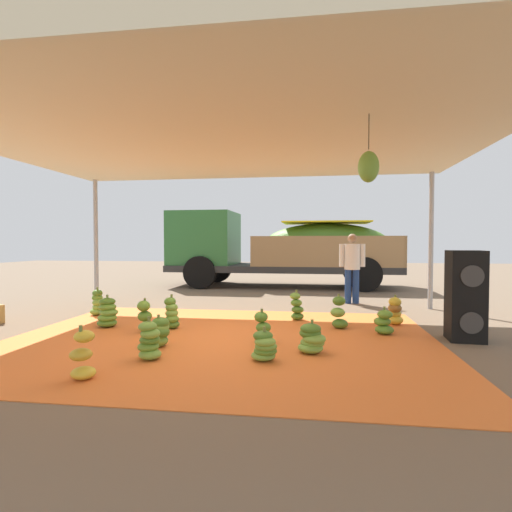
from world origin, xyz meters
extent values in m
plane|color=brown|center=(0.00, 3.00, 0.00)|extent=(40.00, 40.00, 0.00)
cube|color=orange|center=(0.00, 0.00, 0.01)|extent=(6.21, 4.97, 0.01)
cylinder|color=#9EA0A5|center=(-3.80, 3.30, 1.45)|extent=(0.10, 0.10, 2.90)
cylinder|color=#9EA0A5|center=(3.80, 3.30, 1.45)|extent=(0.10, 0.10, 2.90)
cube|color=beige|center=(0.00, 0.00, 2.93)|extent=(8.00, 7.00, 0.06)
cube|color=beige|center=(0.00, -3.47, 2.76)|extent=(8.00, 0.04, 0.28)
cylinder|color=#4C422D|center=(1.96, -0.85, 2.70)|extent=(0.01, 0.01, 0.41)
ellipsoid|color=#6B9E38|center=(1.96, -0.85, 2.29)|extent=(0.24, 0.24, 0.36)
ellipsoid|color=#518428|center=(-2.06, 0.57, 0.08)|extent=(0.33, 0.33, 0.13)
ellipsoid|color=#60932D|center=(-2.06, 0.57, 0.16)|extent=(0.43, 0.43, 0.13)
ellipsoid|color=#6B9E38|center=(-2.04, 0.59, 0.25)|extent=(0.29, 0.29, 0.13)
ellipsoid|color=#60932D|center=(-2.06, 0.59, 0.34)|extent=(0.34, 0.34, 0.13)
ellipsoid|color=#477523|center=(-2.07, 0.60, 0.43)|extent=(0.33, 0.33, 0.13)
cylinder|color=olive|center=(-2.07, 0.60, 0.49)|extent=(0.04, 0.04, 0.12)
ellipsoid|color=#75A83D|center=(0.74, -0.96, 0.07)|extent=(0.35, 0.35, 0.12)
ellipsoid|color=#518428|center=(0.77, -0.96, 0.13)|extent=(0.31, 0.31, 0.12)
ellipsoid|color=#6B9E38|center=(0.78, -0.98, 0.19)|extent=(0.37, 0.37, 0.12)
ellipsoid|color=#75A83D|center=(0.77, -1.00, 0.25)|extent=(0.34, 0.34, 0.12)
ellipsoid|color=#477523|center=(0.74, -0.95, 0.30)|extent=(0.25, 0.25, 0.12)
cylinder|color=olive|center=(0.76, -0.98, 0.36)|extent=(0.04, 0.04, 0.12)
ellipsoid|color=#6B9E38|center=(-0.75, -0.52, 0.09)|extent=(0.41, 0.41, 0.16)
ellipsoid|color=#518428|center=(-0.76, -0.51, 0.15)|extent=(0.38, 0.38, 0.16)
ellipsoid|color=#477523|center=(-0.72, -0.52, 0.21)|extent=(0.37, 0.37, 0.16)
ellipsoid|color=#75A83D|center=(-0.73, -0.49, 0.26)|extent=(0.33, 0.33, 0.16)
ellipsoid|color=#477523|center=(-0.72, -0.49, 0.32)|extent=(0.30, 0.30, 0.16)
cylinder|color=olive|center=(-0.74, -0.50, 0.38)|extent=(0.04, 0.04, 0.12)
ellipsoid|color=#75A83D|center=(-0.61, -1.11, 0.07)|extent=(0.38, 0.38, 0.13)
ellipsoid|color=#60932D|center=(-0.64, -1.08, 0.16)|extent=(0.33, 0.33, 0.13)
ellipsoid|color=#518428|center=(-0.63, -1.07, 0.24)|extent=(0.28, 0.28, 0.13)
ellipsoid|color=#75A83D|center=(-0.60, -1.11, 0.32)|extent=(0.27, 0.27, 0.13)
ellipsoid|color=#6B9E38|center=(-0.64, -1.11, 0.41)|extent=(0.31, 0.31, 0.13)
cylinder|color=olive|center=(-0.62, -1.10, 0.47)|extent=(0.04, 0.04, 0.12)
ellipsoid|color=#518428|center=(2.42, 0.67, 0.08)|extent=(0.39, 0.39, 0.14)
ellipsoid|color=#60932D|center=(2.39, 0.72, 0.19)|extent=(0.32, 0.32, 0.14)
ellipsoid|color=#60932D|center=(2.42, 0.68, 0.31)|extent=(0.31, 0.31, 0.14)
cylinder|color=olive|center=(2.42, 0.70, 0.37)|extent=(0.04, 0.04, 0.12)
ellipsoid|color=#477523|center=(-1.24, 0.27, 0.09)|extent=(0.32, 0.32, 0.17)
ellipsoid|color=#518428|center=(-1.28, 0.29, 0.26)|extent=(0.27, 0.27, 0.17)
ellipsoid|color=#60932D|center=(-1.28, 0.25, 0.43)|extent=(0.28, 0.28, 0.17)
cylinder|color=olive|center=(-1.27, 0.27, 0.49)|extent=(0.04, 0.04, 0.12)
ellipsoid|color=gold|center=(-1.01, -1.86, 0.07)|extent=(0.27, 0.27, 0.13)
ellipsoid|color=gold|center=(-1.04, -1.86, 0.26)|extent=(0.24, 0.24, 0.13)
ellipsoid|color=gold|center=(-1.00, -1.86, 0.45)|extent=(0.29, 0.29, 0.13)
cylinder|color=olive|center=(-1.02, -1.88, 0.51)|extent=(0.04, 0.04, 0.12)
ellipsoid|color=#75A83D|center=(0.64, -0.14, 0.08)|extent=(0.26, 0.26, 0.15)
ellipsoid|color=#518428|center=(0.65, -0.14, 0.23)|extent=(0.30, 0.30, 0.15)
ellipsoid|color=#518428|center=(0.61, -0.13, 0.38)|extent=(0.23, 0.23, 0.15)
cylinder|color=olive|center=(0.62, -0.15, 0.44)|extent=(0.04, 0.04, 0.12)
ellipsoid|color=#75A83D|center=(-2.82, 1.55, 0.08)|extent=(0.29, 0.29, 0.14)
ellipsoid|color=#75A83D|center=(-2.78, 1.57, 0.17)|extent=(0.22, 0.22, 0.14)
ellipsoid|color=#75A83D|center=(-2.77, 1.55, 0.26)|extent=(0.30, 0.30, 0.14)
ellipsoid|color=#60932D|center=(-2.82, 1.60, 0.34)|extent=(0.27, 0.27, 0.14)
ellipsoid|color=#477523|center=(-2.81, 1.59, 0.43)|extent=(0.27, 0.27, 0.14)
cylinder|color=olive|center=(-2.80, 1.57, 0.49)|extent=(0.04, 0.04, 0.12)
ellipsoid|color=#477523|center=(1.77, 1.00, 0.09)|extent=(0.37, 0.37, 0.15)
ellipsoid|color=#75A83D|center=(1.73, 1.00, 0.27)|extent=(0.24, 0.24, 0.15)
ellipsoid|color=#477523|center=(1.75, 1.04, 0.45)|extent=(0.28, 0.28, 0.15)
cylinder|color=olive|center=(1.75, 1.02, 0.51)|extent=(0.04, 0.04, 0.12)
ellipsoid|color=#75A83D|center=(1.30, -0.55, 0.08)|extent=(0.46, 0.46, 0.13)
ellipsoid|color=#75A83D|center=(1.32, -0.52, 0.14)|extent=(0.43, 0.43, 0.13)
ellipsoid|color=#75A83D|center=(1.35, -0.57, 0.20)|extent=(0.33, 0.33, 0.13)
ellipsoid|color=#477523|center=(1.30, -0.52, 0.26)|extent=(0.39, 0.39, 0.13)
ellipsoid|color=#477523|center=(1.30, -0.54, 0.32)|extent=(0.36, 0.36, 0.13)
cylinder|color=olive|center=(1.32, -0.54, 0.38)|extent=(0.04, 0.04, 0.12)
ellipsoid|color=gold|center=(2.73, 1.44, 0.09)|extent=(0.32, 0.32, 0.16)
ellipsoid|color=gold|center=(2.71, 1.47, 0.19)|extent=(0.30, 0.30, 0.16)
ellipsoid|color=#996628|center=(2.71, 1.43, 0.30)|extent=(0.29, 0.29, 0.16)
ellipsoid|color=gold|center=(2.71, 1.43, 0.40)|extent=(0.26, 0.26, 0.16)
cylinder|color=olive|center=(2.72, 1.45, 0.46)|extent=(0.04, 0.04, 0.12)
ellipsoid|color=#477523|center=(1.05, 1.63, 0.08)|extent=(0.27, 0.27, 0.13)
ellipsoid|color=#477523|center=(1.05, 1.63, 0.20)|extent=(0.31, 0.31, 0.13)
ellipsoid|color=#518428|center=(1.03, 1.64, 0.32)|extent=(0.28, 0.28, 0.13)
ellipsoid|color=#6B9E38|center=(1.01, 1.67, 0.44)|extent=(0.27, 0.27, 0.13)
cylinder|color=olive|center=(1.03, 1.65, 0.50)|extent=(0.04, 0.04, 0.12)
ellipsoid|color=#477523|center=(-0.94, 0.60, 0.08)|extent=(0.27, 0.27, 0.14)
ellipsoid|color=#60932D|center=(-0.94, 0.58, 0.17)|extent=(0.30, 0.30, 0.14)
ellipsoid|color=#75A83D|center=(-0.95, 0.59, 0.27)|extent=(0.30, 0.30, 0.14)
ellipsoid|color=#75A83D|center=(-0.95, 0.59, 0.36)|extent=(0.27, 0.27, 0.14)
ellipsoid|color=#518428|center=(-0.98, 0.59, 0.45)|extent=(0.26, 0.26, 0.14)
cylinder|color=olive|center=(-0.95, 0.60, 0.51)|extent=(0.04, 0.04, 0.12)
cube|color=#2D2D2D|center=(0.36, 7.22, 0.60)|extent=(7.18, 2.40, 0.20)
cube|color=#2D6B33|center=(-2.21, 7.26, 1.55)|extent=(2.03, 2.14, 1.70)
cube|color=#232D38|center=(-3.22, 7.27, 1.89)|extent=(0.05, 1.84, 0.75)
cube|color=#99754C|center=(1.71, 6.09, 1.15)|extent=(4.43, 0.14, 0.90)
cube|color=#99754C|center=(1.74, 8.31, 1.15)|extent=(4.43, 0.14, 0.90)
cube|color=#99754C|center=(3.90, 7.17, 1.15)|extent=(0.11, 2.30, 0.90)
ellipsoid|color=#477523|center=(1.72, 7.20, 1.36)|extent=(3.93, 1.99, 1.32)
cube|color=yellow|center=(1.72, 7.20, 2.04)|extent=(2.68, 1.79, 0.04)
cylinder|color=black|center=(-2.08, 6.21, 0.50)|extent=(1.00, 0.29, 1.00)
cylinder|color=black|center=(-2.05, 8.30, 0.50)|extent=(1.00, 0.29, 1.00)
cylinder|color=black|center=(2.78, 6.14, 0.50)|extent=(1.00, 0.29, 1.00)
cylinder|color=black|center=(2.81, 8.24, 0.50)|extent=(1.00, 0.29, 1.00)
cylinder|color=navy|center=(2.13, 3.86, 0.39)|extent=(0.15, 0.15, 0.79)
cylinder|color=navy|center=(2.31, 3.86, 0.39)|extent=(0.15, 0.15, 0.79)
cylinder|color=silver|center=(2.22, 3.86, 1.08)|extent=(0.36, 0.36, 0.59)
cylinder|color=silver|center=(1.98, 3.86, 1.12)|extent=(0.11, 0.11, 0.53)
cylinder|color=silver|center=(2.46, 3.86, 1.12)|extent=(0.11, 0.11, 0.53)
sphere|color=#936B4C|center=(2.22, 3.86, 1.51)|extent=(0.21, 0.21, 0.21)
cube|color=black|center=(3.50, 0.47, 0.30)|extent=(0.50, 0.50, 0.60)
cylinder|color=#383838|center=(3.50, 0.22, 0.30)|extent=(0.30, 0.04, 0.30)
cube|color=black|center=(3.50, 0.47, 0.95)|extent=(0.50, 0.50, 0.70)
cylinder|color=#383838|center=(3.50, 0.22, 0.95)|extent=(0.30, 0.04, 0.30)
camera|label=1|loc=(1.33, -5.69, 1.42)|focal=28.35mm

